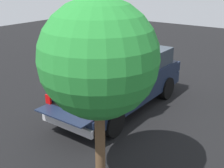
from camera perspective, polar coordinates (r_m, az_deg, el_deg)
The scene contains 3 objects.
ground_plane at distance 10.38m, azimuth 1.96°, elevation -4.76°, with size 40.00×40.00×0.00m, color black.
pickup_truck at distance 10.30m, azimuth 3.22°, elevation 0.99°, with size 6.05×2.06×2.23m.
tree_background at distance 5.64m, azimuth -2.70°, elevation 4.94°, with size 2.43×2.43×4.14m.
Camera 1 is at (-7.79, -5.24, 4.42)m, focal length 45.64 mm.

